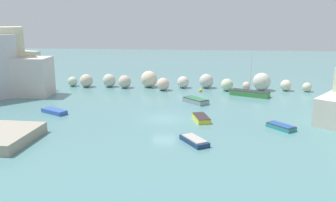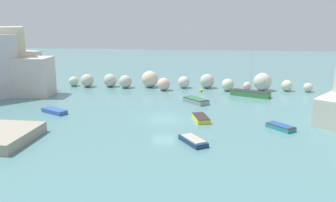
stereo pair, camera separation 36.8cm
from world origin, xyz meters
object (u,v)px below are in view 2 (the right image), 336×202
Objects in this scene: moored_boat_4 at (54,111)px; moored_boat_7 at (281,127)px; channel_buoy at (201,90)px; moored_boat_0 at (250,93)px; moored_boat_6 at (333,118)px; moored_boat_2 at (193,141)px; moored_boat_1 at (196,101)px; moored_boat_3 at (201,118)px.

moored_boat_7 is (24.87, -3.22, 0.01)m from moored_boat_4.
moored_boat_0 reaches higher than channel_buoy.
moored_boat_6 reaches higher than moored_boat_4.
moored_boat_4 is at bearing -149.66° from moored_boat_2.
moored_boat_1 is 13.30m from moored_boat_7.
moored_boat_2 is at bearing -18.87° from moored_boat_3.
moored_boat_0 is at bearing 137.87° from moored_boat_3.
moored_boat_6 reaches higher than moored_boat_7.
channel_buoy is 19.69m from moored_boat_6.
moored_boat_1 is 14.98m from moored_boat_2.
moored_boat_1 is at bearing -94.10° from channel_buoy.
moored_boat_0 is 1.45× the size of moored_boat_6.
moored_boat_0 is at bearing -99.77° from moored_boat_1.
channel_buoy is 7.19m from moored_boat_0.
moored_boat_0 is 15.00m from moored_boat_7.
moored_boat_4 reaches higher than channel_buoy.
moored_boat_7 is (8.31, -16.95, 0.01)m from channel_buoy.
moored_boat_0 reaches higher than moored_boat_4.
moored_boat_4 is at bearing 69.09° from moored_boat_1.
moored_boat_3 is at bearing 122.89° from moored_boat_6.
channel_buoy is 21.52m from moored_boat_4.
moored_boat_6 is at bearing -43.36° from channel_buoy.
moored_boat_3 is at bearing -93.52° from moored_boat_0.
moored_boat_0 is at bearing -16.38° from channel_buoy.
moored_boat_3 reaches higher than moored_boat_2.
moored_boat_0 is 1.78× the size of moored_boat_3.
channel_buoy is at bearing -47.76° from moored_boat_1.
moored_boat_2 is at bearing -177.13° from moored_boat_4.
moored_boat_7 is (-6.01, -3.43, -0.10)m from moored_boat_6.
moored_boat_6 reaches higher than moored_boat_1.
moored_boat_1 is (-0.50, -6.99, 0.09)m from channel_buoy.
moored_boat_1 is at bearing -127.75° from moored_boat_4.
moored_boat_1 is 0.86× the size of moored_boat_6.
channel_buoy is 21.97m from moored_boat_2.
moored_boat_3 is 14.03m from moored_boat_6.
moored_boat_0 is (6.89, -2.03, 0.16)m from channel_buoy.
moored_boat_7 is (8.44, 5.02, 0.01)m from moored_boat_2.
moored_boat_7 is at bearing 59.91° from moored_boat_3.
moored_boat_7 is at bearing -63.89° from channel_buoy.
moored_boat_3 is 0.98× the size of moored_boat_4.
moored_boat_1 is 1.21× the size of moored_boat_7.
moored_boat_1 reaches higher than moored_boat_3.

